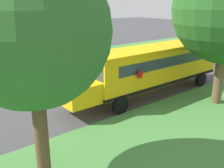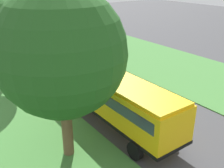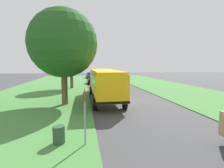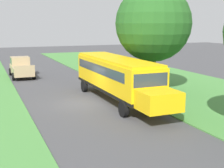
{
  "view_description": "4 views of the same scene",
  "coord_description": "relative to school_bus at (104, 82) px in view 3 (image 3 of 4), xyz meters",
  "views": [
    {
      "loc": [
        -13.95,
        13.08,
        6.04
      ],
      "look_at": [
        -2.67,
        3.88,
        1.4
      ],
      "focal_mm": 42.0,
      "sensor_mm": 36.0,
      "label": 1
    },
    {
      "loc": [
        -11.17,
        -12.0,
        8.97
      ],
      "look_at": [
        -1.15,
        1.96,
        1.63
      ],
      "focal_mm": 42.0,
      "sensor_mm": 36.0,
      "label": 2
    },
    {
      "loc": [
        -4.63,
        -17.7,
        3.74
      ],
      "look_at": [
        -1.13,
        3.66,
        1.31
      ],
      "focal_mm": 28.0,
      "sensor_mm": 36.0,
      "label": 3
    },
    {
      "loc": [
        6.43,
        20.79,
        5.53
      ],
      "look_at": [
        -1.02,
        2.89,
        1.83
      ],
      "focal_mm": 50.0,
      "sensor_mm": 36.0,
      "label": 4
    }
  ],
  "objects": [
    {
      "name": "grass_far_side",
      "position": [
        11.5,
        -0.26,
        -1.89
      ],
      "size": [
        10.0,
        80.0,
        0.07
      ],
      "primitive_type": "cube",
      "color": "#47843D",
      "rests_on": "ground"
    },
    {
      "name": "trash_bin",
      "position": [
        -3.31,
        -9.86,
        -1.47
      ],
      "size": [
        0.56,
        0.56,
        0.9
      ],
      "primitive_type": "cylinder",
      "color": "#2D4C33",
      "rests_on": "ground"
    },
    {
      "name": "oak_tree_beside_bus",
      "position": [
        -3.95,
        -1.5,
        3.62
      ],
      "size": [
        6.12,
        6.12,
        8.68
      ],
      "color": "brown",
      "rests_on": "ground"
    },
    {
      "name": "stop_sign",
      "position": [
        -2.1,
        -10.19,
        -0.19
      ],
      "size": [
        0.08,
        0.68,
        2.74
      ],
      "color": "gray",
      "rests_on": "ground"
    },
    {
      "name": "school_bus",
      "position": [
        0.0,
        0.0,
        0.0
      ],
      "size": [
        2.85,
        12.42,
        3.16
      ],
      "color": "yellow",
      "rests_on": "ground"
    },
    {
      "name": "grass_verge",
      "position": [
        -7.5,
        -0.26,
        -1.88
      ],
      "size": [
        12.0,
        80.0,
        0.08
      ],
      "primitive_type": "cube",
      "color": "#47843D",
      "rests_on": "ground"
    },
    {
      "name": "car_tan_middle",
      "position": [
        5.3,
        23.81,
        -1.05
      ],
      "size": [
        2.02,
        4.4,
        1.56
      ],
      "color": "tan",
      "rests_on": "ground"
    },
    {
      "name": "oak_tree_roadside_mid",
      "position": [
        -3.96,
        9.62,
        3.32
      ],
      "size": [
        4.78,
        4.78,
        7.61
      ],
      "color": "brown",
      "rests_on": "ground"
    },
    {
      "name": "ground_plane",
      "position": [
        2.5,
        -0.26,
        -1.92
      ],
      "size": [
        120.0,
        120.0,
        0.0
      ],
      "primitive_type": "plane",
      "color": "#424244"
    },
    {
      "name": "car_black_nearest",
      "position": [
        -0.3,
        16.01,
        -1.05
      ],
      "size": [
        2.02,
        4.4,
        1.56
      ],
      "color": "black",
      "rests_on": "ground"
    },
    {
      "name": "car_blue_furthest",
      "position": [
        -0.3,
        30.99,
        -1.05
      ],
      "size": [
        2.02,
        4.4,
        1.56
      ],
      "color": "#283D93",
      "rests_on": "ground"
    }
  ]
}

